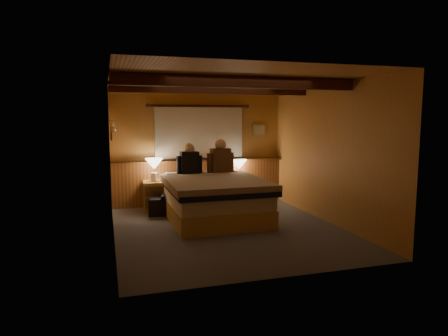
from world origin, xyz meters
name	(u,v)px	position (x,y,z in m)	size (l,w,h in m)	color
floor	(228,229)	(0.00, 0.00, 0.00)	(4.20, 4.20, 0.00)	#50545F
ceiling	(228,80)	(0.00, 0.00, 2.40)	(4.20, 4.20, 0.00)	#D89F51
wall_back	(199,147)	(0.00, 2.10, 1.20)	(3.60, 3.60, 0.00)	#CC8D49
wall_left	(112,159)	(-1.80, 0.00, 1.20)	(4.20, 4.20, 0.00)	#CC8D49
wall_right	(327,153)	(1.80, 0.00, 1.20)	(4.20, 4.20, 0.00)	#CC8D49
wall_front	(284,173)	(0.00, -2.10, 1.20)	(3.60, 3.60, 0.00)	#CC8D49
wainscot	(200,181)	(0.00, 2.04, 0.49)	(3.60, 0.23, 0.94)	brown
curtain_window	(199,132)	(0.00, 2.03, 1.52)	(2.18, 0.09, 1.11)	#4A2212
ceiling_beams	(225,86)	(0.00, 0.15, 2.31)	(3.60, 1.65, 0.16)	#4A2212
coat_rail	(114,125)	(-1.72, 1.58, 1.67)	(0.05, 0.55, 0.24)	silver
framed_print	(259,130)	(1.35, 2.08, 1.55)	(0.30, 0.04, 0.25)	tan
bed	(214,198)	(-0.05, 0.69, 0.38)	(1.70, 2.18, 0.74)	tan
nightstand_left	(157,195)	(-0.94, 1.74, 0.28)	(0.56, 0.51, 0.57)	tan
nightstand_right	(240,192)	(0.80, 1.76, 0.26)	(0.51, 0.47, 0.51)	tan
lamp_left	(154,165)	(-0.98, 1.70, 0.89)	(0.35, 0.35, 0.46)	white
lamp_right	(239,165)	(0.80, 1.80, 0.81)	(0.33, 0.33, 0.43)	white
person_left	(189,161)	(-0.33, 1.45, 0.98)	(0.51, 0.21, 0.62)	black
person_right	(220,159)	(0.30, 1.48, 1.00)	(0.56, 0.24, 0.68)	#4A2F1D
duffel_bag	(164,206)	(-0.88, 1.25, 0.17)	(0.58, 0.41, 0.38)	black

